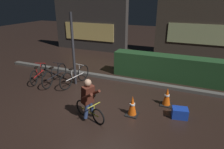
{
  "coord_description": "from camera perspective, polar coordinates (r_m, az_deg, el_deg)",
  "views": [
    {
      "loc": [
        2.49,
        -4.9,
        3.25
      ],
      "look_at": [
        0.2,
        0.6,
        0.9
      ],
      "focal_mm": 30.99,
      "sensor_mm": 36.0,
      "label": 1
    }
  ],
  "objects": [
    {
      "name": "storefront_right",
      "position": [
        12.14,
        24.98,
        15.01
      ],
      "size": [
        4.87,
        0.54,
        4.57
      ],
      "color": "#42382D",
      "rests_on": "ground"
    },
    {
      "name": "sidewalk_curb",
      "position": [
        8.17,
        3.02,
        -1.48
      ],
      "size": [
        12.0,
        0.24,
        0.12
      ],
      "primitive_type": "cube",
      "color": "#56544F",
      "rests_on": "ground"
    },
    {
      "name": "traffic_cone_near",
      "position": [
        5.79,
        6.02,
        -9.17
      ],
      "size": [
        0.36,
        0.36,
        0.63
      ],
      "color": "black",
      "rests_on": "ground"
    },
    {
      "name": "hedge_row",
      "position": [
        8.48,
        16.72,
        1.85
      ],
      "size": [
        4.8,
        0.7,
        1.05
      ],
      "primitive_type": "cube",
      "color": "#214723",
      "rests_on": "ground"
    },
    {
      "name": "parked_bike_left_mid",
      "position": [
        8.16,
        -16.5,
        -0.16
      ],
      "size": [
        0.46,
        1.72,
        0.79
      ],
      "rotation": [
        0.0,
        0.0,
        1.66
      ],
      "color": "black",
      "rests_on": "ground"
    },
    {
      "name": "street_post",
      "position": [
        7.61,
        -11.36,
        7.06
      ],
      "size": [
        0.1,
        0.1,
        2.81
      ],
      "primitive_type": "cylinder",
      "color": "#2D2D33",
      "rests_on": "ground"
    },
    {
      "name": "parked_bike_leftmost",
      "position": [
        8.65,
        -20.77,
        0.27
      ],
      "size": [
        0.56,
        1.47,
        0.71
      ],
      "rotation": [
        0.0,
        0.0,
        1.89
      ],
      "color": "black",
      "rests_on": "ground"
    },
    {
      "name": "cyclist",
      "position": [
        5.47,
        -6.76,
        -7.3
      ],
      "size": [
        1.13,
        0.64,
        1.25
      ],
      "rotation": [
        0.0,
        0.0,
        -0.35
      ],
      "color": "black",
      "rests_on": "ground"
    },
    {
      "name": "blue_crate",
      "position": [
        6.06,
        19.35,
        -10.64
      ],
      "size": [
        0.49,
        0.4,
        0.3
      ],
      "primitive_type": "cube",
      "rotation": [
        0.0,
        0.0,
        0.19
      ],
      "color": "#193DB7",
      "rests_on": "ground"
    },
    {
      "name": "storefront_left",
      "position": [
        13.1,
        -6.42,
        14.86
      ],
      "size": [
        5.01,
        0.54,
        3.53
      ],
      "color": "#383330",
      "rests_on": "ground"
    },
    {
      "name": "ground_plane",
      "position": [
        6.39,
        -3.78,
        -9.12
      ],
      "size": [
        40.0,
        40.0,
        0.0
      ],
      "primitive_type": "plane",
      "color": "black"
    },
    {
      "name": "traffic_cone_far",
      "position": [
        6.51,
        15.89,
        -6.33
      ],
      "size": [
        0.36,
        0.36,
        0.62
      ],
      "color": "black",
      "rests_on": "ground"
    },
    {
      "name": "parked_bike_center_left",
      "position": [
        7.83,
        -10.84,
        -0.56
      ],
      "size": [
        0.46,
        1.7,
        0.79
      ],
      "rotation": [
        0.0,
        0.0,
        1.43
      ],
      "color": "black",
      "rests_on": "ground"
    }
  ]
}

